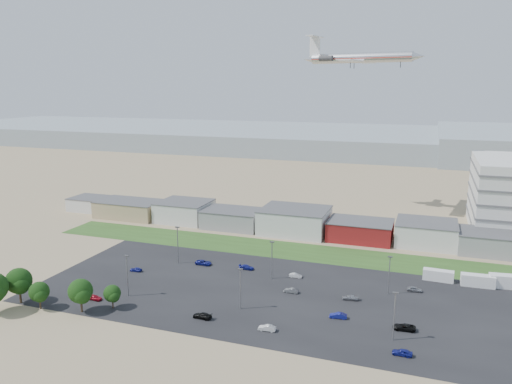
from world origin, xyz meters
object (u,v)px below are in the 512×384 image
at_px(parked_car_7, 291,290).
at_px(parked_car_10, 95,298).
at_px(parked_car_8, 414,289).
at_px(parked_car_0, 404,327).
at_px(airliner, 361,58).
at_px(parked_car_13, 267,328).
at_px(parked_car_2, 402,352).
at_px(parked_car_1, 338,316).
at_px(parked_car_5, 136,269).
at_px(parked_car_11, 296,276).
at_px(box_trailer_a, 438,275).
at_px(parked_car_3, 202,316).
at_px(parked_car_6, 246,267).
at_px(parked_car_9, 203,263).
at_px(parked_car_12, 350,298).

bearing_deg(parked_car_7, parked_car_10, -64.78).
bearing_deg(parked_car_8, parked_car_0, 176.48).
distance_m(airliner, parked_car_13, 118.11).
relative_size(parked_car_2, parked_car_8, 1.02).
height_order(parked_car_1, parked_car_5, parked_car_1).
distance_m(parked_car_2, parked_car_11, 41.51).
bearing_deg(airliner, parked_car_8, -60.70).
bearing_deg(parked_car_5, airliner, 147.44).
bearing_deg(parked_car_2, box_trailer_a, 172.71).
xyz_separation_m(box_trailer_a, parked_car_7, (-33.15, -19.78, -0.82)).
relative_size(parked_car_3, parked_car_5, 1.30).
xyz_separation_m(box_trailer_a, parked_car_1, (-20.16, -29.41, -0.78)).
distance_m(parked_car_3, parked_car_8, 51.55).
height_order(parked_car_2, parked_car_11, parked_car_2).
height_order(parked_car_6, parked_car_7, parked_car_6).
bearing_deg(parked_car_9, parked_car_3, -154.87).
relative_size(airliner, parked_car_11, 13.83).
height_order(parked_car_6, parked_car_9, parked_car_9).
bearing_deg(parked_car_6, parked_car_1, -127.71).
bearing_deg(parked_car_8, parked_car_13, 137.92).
relative_size(parked_car_8, parked_car_12, 0.95).
xyz_separation_m(parked_car_3, parked_car_6, (-1.30, 30.31, -0.02)).
height_order(parked_car_5, parked_car_6, parked_car_6).
distance_m(parked_car_7, parked_car_8, 29.69).
height_order(parked_car_8, parked_car_11, parked_car_8).
height_order(box_trailer_a, parked_car_10, box_trailer_a).
relative_size(box_trailer_a, airliner, 0.16).
relative_size(airliner, parked_car_3, 10.83).
distance_m(parked_car_2, parked_car_8, 31.23).
relative_size(parked_car_9, parked_car_10, 1.22).
xyz_separation_m(parked_car_7, parked_car_10, (-41.85, -19.04, -0.03)).
bearing_deg(parked_car_13, parked_car_0, 105.75).
distance_m(parked_car_7, parked_car_9, 29.85).
bearing_deg(parked_car_9, parked_car_10, 155.03).
bearing_deg(parked_car_10, parked_car_13, -88.67).
distance_m(parked_car_8, parked_car_10, 75.63).
xyz_separation_m(parked_car_3, parked_car_7, (14.27, 19.30, -0.04)).
distance_m(parked_car_12, parked_car_13, 24.52).
height_order(parked_car_9, parked_car_11, parked_car_9).
relative_size(parked_car_9, parked_car_11, 1.38).
bearing_deg(box_trailer_a, parked_car_9, -168.56).
distance_m(parked_car_0, parked_car_10, 68.91).
bearing_deg(parked_car_6, parked_car_5, 110.58).
xyz_separation_m(box_trailer_a, parked_car_9, (-61.15, -9.45, -0.76)).
height_order(airliner, parked_car_0, airliner).
distance_m(parked_car_5, parked_car_12, 56.75).
xyz_separation_m(airliner, parked_car_3, (-16.83, -102.30, -57.92)).
bearing_deg(airliner, box_trailer_a, -54.05).
relative_size(parked_car_6, parked_car_8, 1.14).
bearing_deg(parked_car_13, box_trailer_a, 136.29).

